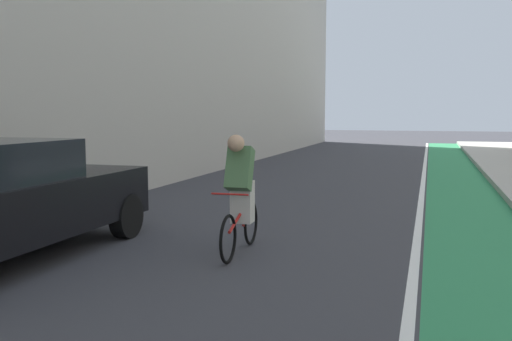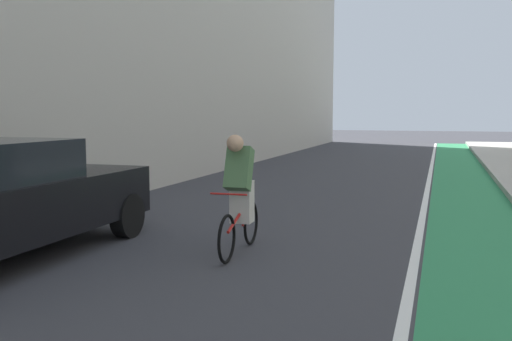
# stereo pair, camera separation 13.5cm
# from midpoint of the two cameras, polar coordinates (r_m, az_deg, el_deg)

# --- Properties ---
(ground_plane) EXTENTS (95.09, 95.09, 0.00)m
(ground_plane) POSITION_cam_midpoint_polar(r_m,az_deg,el_deg) (12.52, 6.17, -2.70)
(ground_plane) COLOR #38383D
(bike_lane_paint) EXTENTS (1.60, 43.22, 0.00)m
(bike_lane_paint) POSITION_cam_midpoint_polar(r_m,az_deg,el_deg) (14.29, 19.91, -1.95)
(bike_lane_paint) COLOR #2D8451
(bike_lane_paint) RESTS_ON ground
(lane_divider_stripe) EXTENTS (0.12, 43.22, 0.00)m
(lane_divider_stripe) POSITION_cam_midpoint_polar(r_m,az_deg,el_deg) (14.27, 16.30, -1.84)
(lane_divider_stripe) COLOR white
(lane_divider_stripe) RESTS_ON ground
(cyclist_trailing) EXTENTS (0.48, 1.67, 1.59)m
(cyclist_trailing) POSITION_cam_midpoint_polar(r_m,az_deg,el_deg) (7.41, -2.10, -2.04)
(cyclist_trailing) COLOR black
(cyclist_trailing) RESTS_ON ground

